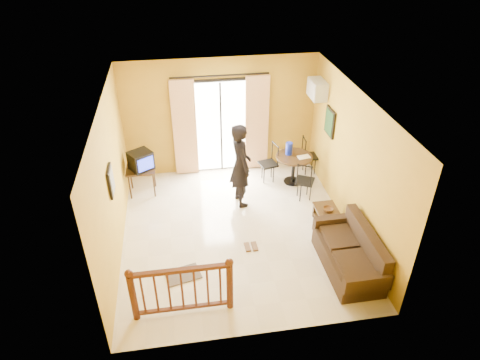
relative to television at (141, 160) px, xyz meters
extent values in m
plane|color=beige|center=(1.87, -1.71, -0.84)|extent=(5.00, 5.00, 0.00)
plane|color=white|center=(1.87, -1.71, 1.96)|extent=(5.00, 5.00, 0.00)
plane|color=#B78C23|center=(1.87, 0.79, 0.56)|extent=(4.50, 0.00, 4.50)
plane|color=#B78C23|center=(1.87, -4.21, 0.56)|extent=(4.50, 0.00, 4.50)
plane|color=#B78C23|center=(-0.38, -1.71, 0.56)|extent=(0.00, 5.00, 5.00)
plane|color=#B78C23|center=(4.12, -1.71, 0.56)|extent=(0.00, 5.00, 5.00)
cube|color=black|center=(1.87, 0.78, 0.31)|extent=(1.34, 0.03, 2.34)
cube|color=white|center=(1.87, 0.74, 0.31)|extent=(1.20, 0.04, 2.20)
cube|color=black|center=(1.87, 0.72, 0.31)|extent=(0.04, 0.02, 2.20)
cube|color=#F8EEBB|center=(1.02, 0.69, 0.36)|extent=(0.55, 0.08, 2.35)
cube|color=#F8EEBB|center=(2.72, 0.69, 0.36)|extent=(0.55, 0.08, 2.35)
cylinder|color=black|center=(1.87, 0.69, 1.58)|extent=(2.20, 0.04, 0.04)
cube|color=black|center=(-0.03, 0.00, -0.23)|extent=(0.63, 0.53, 0.04)
cylinder|color=black|center=(-0.30, -0.21, -0.53)|extent=(0.04, 0.04, 0.61)
cylinder|color=black|center=(0.23, -0.21, -0.53)|extent=(0.04, 0.04, 0.61)
cylinder|color=black|center=(-0.30, 0.21, -0.53)|extent=(0.04, 0.04, 0.61)
cylinder|color=black|center=(0.23, 0.21, -0.53)|extent=(0.04, 0.04, 0.61)
cube|color=black|center=(0.00, 0.00, 0.00)|extent=(0.61, 0.60, 0.41)
cube|color=#2638E9|center=(0.11, -0.18, 0.00)|extent=(0.32, 0.21, 0.29)
cube|color=black|center=(-0.35, -1.91, 0.71)|extent=(0.04, 0.42, 0.52)
cube|color=#5E5B50|center=(-0.33, -1.91, 0.71)|extent=(0.01, 0.34, 0.44)
cylinder|color=black|center=(3.45, -0.10, -0.15)|extent=(0.85, 0.85, 0.04)
cylinder|color=black|center=(3.45, -0.10, -0.49)|extent=(0.08, 0.08, 0.69)
cylinder|color=black|center=(3.45, -0.10, -0.82)|extent=(0.41, 0.41, 0.03)
cylinder|color=#1425BD|center=(3.35, 0.00, 0.02)|extent=(0.16, 0.16, 0.29)
cube|color=silver|center=(3.65, -0.20, -0.12)|extent=(0.30, 0.22, 0.02)
cube|color=silver|center=(3.97, 0.24, 1.31)|extent=(0.30, 0.60, 0.40)
cube|color=gray|center=(3.82, 0.24, 1.31)|extent=(0.02, 0.56, 0.36)
cube|color=black|center=(4.09, -0.41, 0.81)|extent=(0.04, 0.50, 0.60)
cube|color=black|center=(4.06, -0.41, 0.81)|extent=(0.01, 0.42, 0.52)
cube|color=black|center=(3.72, -1.84, -0.50)|extent=(0.44, 0.79, 0.04)
cube|color=black|center=(3.72, -1.84, -0.73)|extent=(0.40, 0.75, 0.03)
cube|color=black|center=(3.54, -2.20, -0.67)|extent=(0.05, 0.05, 0.34)
cube|color=black|center=(3.89, -2.20, -0.67)|extent=(0.05, 0.05, 0.34)
cube|color=black|center=(3.54, -1.49, -0.67)|extent=(0.05, 0.05, 0.34)
cube|color=black|center=(3.89, -1.49, -0.67)|extent=(0.05, 0.05, 0.34)
imported|color=brown|center=(3.72, -1.80, -0.45)|extent=(0.27, 0.27, 0.06)
cube|color=black|center=(3.67, -3.06, -0.64)|extent=(0.82, 1.61, 0.40)
cube|color=black|center=(3.97, -3.06, -0.29)|extent=(0.20, 1.61, 0.55)
cube|color=black|center=(3.67, -3.85, -0.42)|extent=(0.80, 0.17, 0.30)
cube|color=black|center=(3.67, -2.28, -0.42)|extent=(0.80, 0.17, 0.30)
cube|color=black|center=(3.62, -3.41, -0.41)|extent=(0.56, 0.66, 0.10)
cube|color=black|center=(3.62, -2.71, -0.41)|extent=(0.56, 0.66, 0.10)
imported|color=black|center=(2.10, -0.72, 0.10)|extent=(0.56, 0.75, 1.88)
cylinder|color=#471E0F|center=(-0.03, -3.61, -0.38)|extent=(0.11, 0.11, 0.92)
cylinder|color=#471E0F|center=(1.47, -3.61, -0.38)|extent=(0.11, 0.11, 0.92)
sphere|color=#471E0F|center=(-0.03, -3.61, 0.13)|extent=(0.13, 0.13, 0.13)
sphere|color=#471E0F|center=(1.47, -3.61, 0.13)|extent=(0.13, 0.13, 0.13)
cube|color=#471E0F|center=(0.72, -3.61, 0.08)|extent=(1.55, 0.08, 0.06)
cube|color=#471E0F|center=(0.72, -3.61, -0.74)|extent=(1.55, 0.06, 0.05)
cube|color=#4F453F|center=(0.74, -2.78, -0.83)|extent=(0.68, 0.53, 0.02)
cube|color=brown|center=(1.99, -2.24, -0.82)|extent=(0.11, 0.25, 0.03)
cube|color=brown|center=(2.13, -2.24, -0.82)|extent=(0.11, 0.25, 0.03)
camera|label=1|loc=(0.88, -8.37, 4.68)|focal=32.00mm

